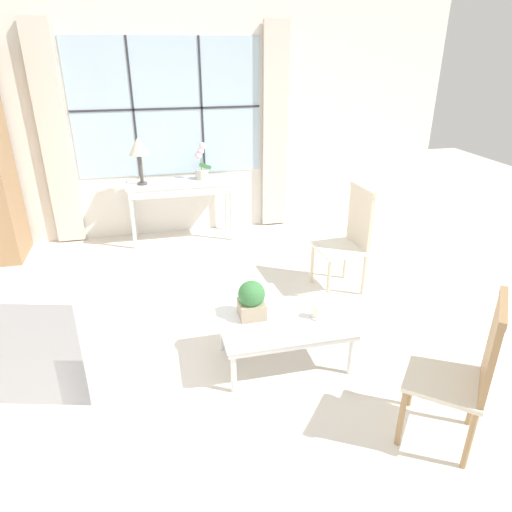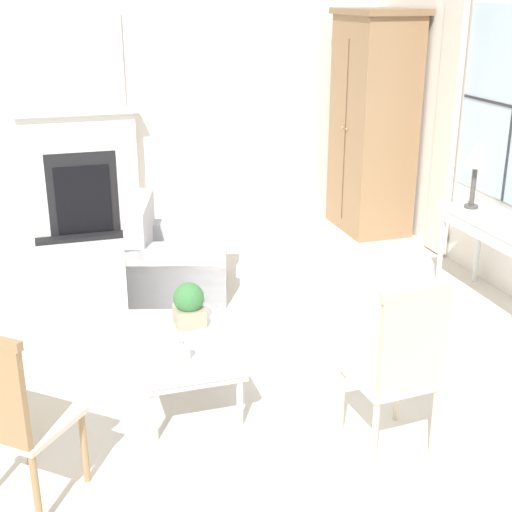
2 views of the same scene
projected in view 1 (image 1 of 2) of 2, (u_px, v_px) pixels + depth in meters
name	position (u px, v px, depth m)	size (l,w,h in m)	color
ground_plane	(208.00, 372.00, 3.46)	(14.00, 14.00, 0.00)	silver
wall_back_windowed	(169.00, 123.00, 5.55)	(7.20, 0.14, 2.80)	silver
console_table	(180.00, 188.00, 5.59)	(1.28, 0.45, 0.75)	silver
table_lamp	(139.00, 148.00, 5.25)	(0.23, 0.23, 0.56)	#4C4742
potted_orchid	(201.00, 165.00, 5.58)	(0.21, 0.16, 0.45)	#BCB7AD
armchair_upholstered	(49.00, 342.00, 3.37)	(1.02, 1.00, 0.80)	#B2B2B7
side_chair_wooden	(350.00, 234.00, 4.45)	(0.47, 0.47, 1.05)	white
accent_chair_wooden	(467.00, 367.00, 2.64)	(0.62, 0.62, 1.02)	beige
coffee_table	(284.00, 324.00, 3.45)	(0.99, 0.61, 0.38)	silver
potted_plant_small	(252.00, 299.00, 3.41)	(0.20, 0.20, 0.29)	tan
pillar_candle	(317.00, 312.00, 3.43)	(0.11, 0.11, 0.13)	silver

